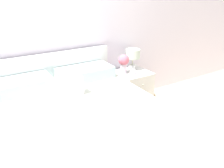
# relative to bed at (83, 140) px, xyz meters

# --- Properties ---
(ground_plane) EXTENTS (12.00, 12.00, 0.00)m
(ground_plane) POSITION_rel_bed_xyz_m (0.00, 1.03, -0.33)
(ground_plane) COLOR #CCB28E
(wall_back) EXTENTS (8.00, 0.06, 2.60)m
(wall_back) POSITION_rel_bed_xyz_m (0.00, 1.10, 0.97)
(wall_back) COLOR white
(wall_back) RESTS_ON ground_plane
(bed) EXTENTS (1.68, 2.18, 0.95)m
(bed) POSITION_rel_bed_xyz_m (0.00, 0.00, 0.00)
(bed) COLOR beige
(bed) RESTS_ON ground_plane
(nightstand) EXTENTS (0.45, 0.47, 0.56)m
(nightstand) POSITION_rel_bed_xyz_m (1.17, 0.78, -0.05)
(nightstand) COLOR white
(nightstand) RESTS_ON ground_plane
(table_lamp) EXTENTS (0.21, 0.21, 0.31)m
(table_lamp) POSITION_rel_bed_xyz_m (1.21, 0.88, 0.45)
(table_lamp) COLOR white
(table_lamp) RESTS_ON nightstand
(flower_vase) EXTENTS (0.15, 0.15, 0.28)m
(flower_vase) POSITION_rel_bed_xyz_m (1.01, 0.82, 0.40)
(flower_vase) COLOR silver
(flower_vase) RESTS_ON nightstand
(teacup) EXTENTS (0.13, 0.13, 0.06)m
(teacup) POSITION_rel_bed_xyz_m (1.10, 0.72, 0.26)
(teacup) COLOR white
(teacup) RESTS_ON nightstand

